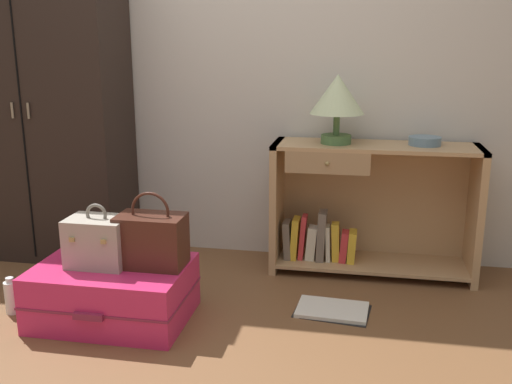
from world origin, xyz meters
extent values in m
plane|color=brown|center=(0.00, 0.00, 0.00)|extent=(9.00, 9.00, 0.00)
cube|color=beige|center=(0.00, 1.50, 1.30)|extent=(6.40, 0.10, 2.60)
cube|color=black|center=(-1.12, 1.20, 0.94)|extent=(1.00, 0.45, 1.87)
cube|color=black|center=(-1.12, 0.98, 0.94)|extent=(0.01, 0.01, 1.77)
cylinder|color=gray|center=(-1.17, 0.97, 0.94)|extent=(0.01, 0.01, 0.09)
cylinder|color=gray|center=(-1.07, 0.97, 0.94)|extent=(0.01, 0.01, 0.09)
cube|color=tan|center=(0.32, 1.24, 0.38)|extent=(0.04, 0.36, 0.76)
cube|color=tan|center=(1.44, 1.24, 0.38)|extent=(0.04, 0.36, 0.76)
cube|color=tan|center=(0.88, 1.24, 0.75)|extent=(1.16, 0.36, 0.02)
cube|color=tan|center=(0.88, 1.24, 0.06)|extent=(1.08, 0.36, 0.02)
cube|color=tan|center=(0.88, 1.41, 0.38)|extent=(1.08, 0.01, 0.74)
cube|color=#A68259|center=(0.62, 1.08, 0.68)|extent=(0.46, 0.02, 0.12)
sphere|color=#9E844C|center=(0.62, 1.06, 0.68)|extent=(0.02, 0.02, 0.02)
cube|color=#726659|center=(0.39, 1.22, 0.18)|extent=(0.05, 0.13, 0.23)
cube|color=gold|center=(0.43, 1.22, 0.19)|extent=(0.05, 0.13, 0.25)
cube|color=red|center=(0.48, 1.22, 0.20)|extent=(0.05, 0.09, 0.27)
cube|color=beige|center=(0.53, 1.22, 0.16)|extent=(0.07, 0.10, 0.20)
cube|color=#726659|center=(0.59, 1.22, 0.21)|extent=(0.06, 0.13, 0.30)
cube|color=beige|center=(0.63, 1.22, 0.17)|extent=(0.03, 0.09, 0.21)
cube|color=gold|center=(0.67, 1.22, 0.18)|extent=(0.06, 0.08, 0.23)
cube|color=red|center=(0.72, 1.22, 0.16)|extent=(0.05, 0.10, 0.18)
cube|color=gold|center=(0.77, 1.22, 0.16)|extent=(0.05, 0.12, 0.19)
cylinder|color=#4C7542|center=(0.65, 1.23, 0.78)|extent=(0.17, 0.17, 0.05)
cylinder|color=#4C7542|center=(0.65, 1.23, 0.87)|extent=(0.04, 0.04, 0.12)
cone|color=beige|center=(0.65, 1.23, 1.04)|extent=(0.30, 0.30, 0.22)
cylinder|color=slate|center=(1.14, 1.27, 0.78)|extent=(0.18, 0.18, 0.05)
cube|color=#DB2860|center=(-0.35, 0.39, 0.14)|extent=(0.72, 0.50, 0.28)
cube|color=maroon|center=(-0.35, 0.39, 0.14)|extent=(0.73, 0.51, 0.01)
cube|color=maroon|center=(-0.35, 0.13, 0.14)|extent=(0.14, 0.02, 0.03)
cube|color=#A89E8E|center=(-0.41, 0.39, 0.39)|extent=(0.28, 0.20, 0.23)
torus|color=slate|center=(-0.41, 0.39, 0.53)|extent=(0.11, 0.02, 0.11)
cube|color=tan|center=(-0.49, 0.29, 0.44)|extent=(0.02, 0.01, 0.02)
cube|color=tan|center=(-0.33, 0.29, 0.44)|extent=(0.02, 0.01, 0.02)
cube|color=#472319|center=(-0.16, 0.43, 0.40)|extent=(0.32, 0.20, 0.25)
torus|color=#472319|center=(-0.16, 0.43, 0.55)|extent=(0.19, 0.01, 0.19)
cylinder|color=white|center=(-0.88, 0.36, 0.08)|extent=(0.06, 0.06, 0.16)
cylinder|color=silver|center=(-0.88, 0.36, 0.18)|extent=(0.04, 0.04, 0.02)
cube|color=white|center=(0.69, 0.67, 0.01)|extent=(0.37, 0.26, 0.02)
cube|color=black|center=(0.69, 0.67, 0.00)|extent=(0.39, 0.29, 0.01)
camera|label=1|loc=(0.81, -2.03, 1.32)|focal=40.70mm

